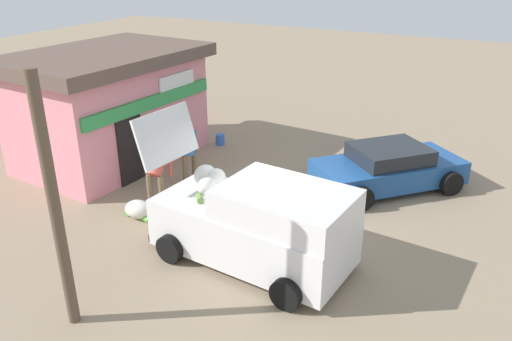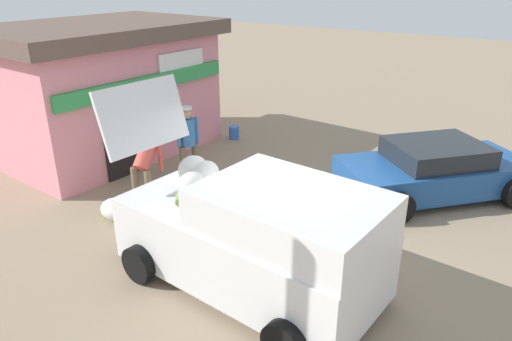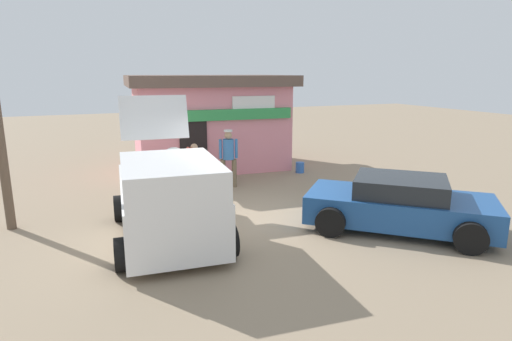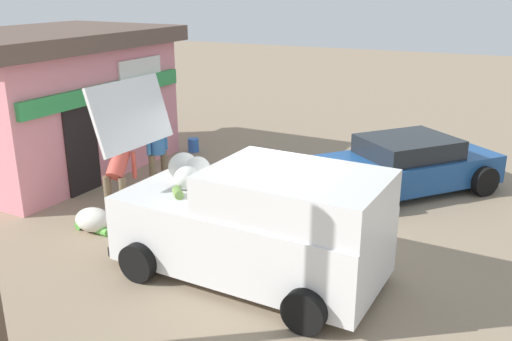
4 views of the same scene
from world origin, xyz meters
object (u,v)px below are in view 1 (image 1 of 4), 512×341
(parked_sedan, at_px, (388,168))
(vendor_standing, at_px, (189,149))
(unloaded_banana_pile, at_px, (139,210))
(storefront_bar, at_px, (109,106))
(delivery_van, at_px, (258,223))
(paint_bucket, at_px, (220,139))
(customer_bending, at_px, (158,171))

(parked_sedan, relative_size, vendor_standing, 2.34)
(parked_sedan, bearing_deg, unloaded_banana_pile, 133.31)
(vendor_standing, relative_size, unloaded_banana_pile, 2.24)
(storefront_bar, distance_m, delivery_van, 7.26)
(paint_bucket, bearing_deg, customer_bending, -168.93)
(parked_sedan, bearing_deg, storefront_bar, 103.86)
(storefront_bar, height_order, delivery_van, storefront_bar)
(vendor_standing, relative_size, customer_bending, 1.26)
(vendor_standing, distance_m, paint_bucket, 3.19)
(storefront_bar, distance_m, vendor_standing, 3.20)
(unloaded_banana_pile, bearing_deg, customer_bending, 5.91)
(delivery_van, xyz_separation_m, unloaded_banana_pile, (0.27, 3.44, -0.71))
(delivery_van, bearing_deg, parked_sedan, -16.31)
(unloaded_banana_pile, relative_size, paint_bucket, 2.15)
(storefront_bar, bearing_deg, vendor_standing, -96.16)
(unloaded_banana_pile, bearing_deg, paint_bucket, 10.15)
(paint_bucket, bearing_deg, unloaded_banana_pile, -169.85)
(paint_bucket, bearing_deg, delivery_van, -141.41)
(customer_bending, xyz_separation_m, unloaded_banana_pile, (-0.94, -0.10, -0.64))
(unloaded_banana_pile, bearing_deg, parked_sedan, -46.69)
(delivery_van, relative_size, vendor_standing, 2.59)
(vendor_standing, relative_size, paint_bucket, 4.80)
(delivery_van, height_order, unloaded_banana_pile, delivery_van)
(customer_bending, bearing_deg, paint_bucket, 11.07)
(storefront_bar, bearing_deg, unloaded_banana_pile, -129.41)
(storefront_bar, bearing_deg, paint_bucket, -40.51)
(delivery_van, xyz_separation_m, vendor_standing, (2.54, 3.51, 0.11))
(delivery_van, relative_size, paint_bucket, 12.43)
(parked_sedan, bearing_deg, paint_bucket, 83.77)
(delivery_van, relative_size, parked_sedan, 1.10)
(customer_bending, relative_size, paint_bucket, 3.82)
(delivery_van, bearing_deg, customer_bending, 71.12)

